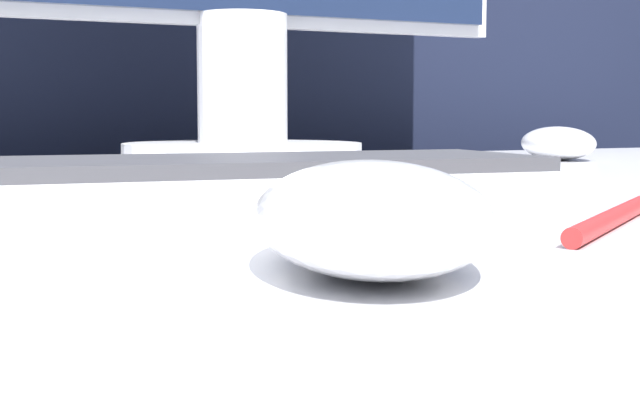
# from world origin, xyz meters

# --- Properties ---
(computer_mouse_near) EXTENTS (0.11, 0.14, 0.03)m
(computer_mouse_near) POSITION_xyz_m (0.03, -0.24, 0.76)
(computer_mouse_near) COLOR white
(computer_mouse_near) RESTS_ON desk
(keyboard) EXTENTS (0.44, 0.17, 0.02)m
(keyboard) POSITION_xyz_m (0.04, -0.01, 0.76)
(keyboard) COLOR silver
(keyboard) RESTS_ON desk
(computer_mouse_far) EXTENTS (0.10, 0.13, 0.04)m
(computer_mouse_far) POSITION_xyz_m (0.52, 0.26, 0.76)
(computer_mouse_far) COLOR white
(computer_mouse_far) RESTS_ON desk
(pen) EXTENTS (0.12, 0.09, 0.01)m
(pen) POSITION_xyz_m (0.17, -0.19, 0.75)
(pen) COLOR red
(pen) RESTS_ON desk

